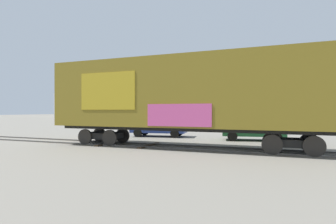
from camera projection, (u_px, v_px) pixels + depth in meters
ground_plane at (200, 149)px, 13.99m from camera, size 260.00×260.00×0.00m
track at (154, 146)px, 14.92m from camera, size 60.02×2.99×0.08m
freight_car at (186, 94)px, 14.26m from camera, size 15.29×3.18×5.05m
flagpole at (278, 83)px, 25.56m from camera, size 0.95×1.04×7.59m
hillside at (261, 104)px, 82.90m from camera, size 131.77×36.69×12.86m
parked_car_blue at (158, 126)px, 20.74m from camera, size 4.45×2.40×1.62m
parked_car_green at (252, 128)px, 17.97m from camera, size 4.25×2.38×1.60m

